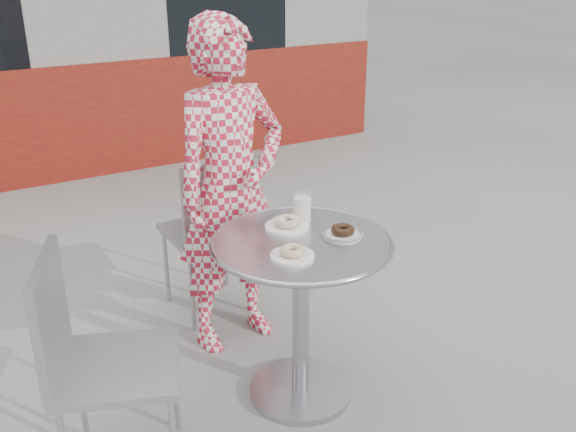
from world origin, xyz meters
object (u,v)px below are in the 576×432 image
bistro_table (301,280)px  seated_person (231,189)px  plate_near (292,253)px  chair_far (211,263)px  chair_left (119,408)px  plate_far (288,224)px  plate_checker (343,233)px  milk_cup (302,208)px

bistro_table → seated_person: size_ratio=0.47×
bistro_table → plate_near: size_ratio=4.47×
seated_person → bistro_table: bearing=-93.9°
chair_far → chair_left: chair_left is taller
plate_far → plate_checker: size_ratio=1.12×
chair_far → chair_left: 1.24m
plate_far → chair_left: bearing=-168.3°
seated_person → plate_far: 0.46m
plate_checker → milk_cup: 0.24m
bistro_table → plate_far: 0.25m
milk_cup → plate_checker: bearing=-74.0°
seated_person → plate_checker: bearing=-79.6°
plate_far → plate_near: (-0.13, -0.26, -0.00)m
chair_far → seated_person: bearing=88.0°
plate_near → plate_checker: same height
chair_far → plate_far: chair_far is taller
chair_left → plate_far: chair_left is taller
seated_person → milk_cup: bearing=-78.7°
plate_far → milk_cup: bearing=18.7°
chair_left → plate_near: size_ratio=5.30×
plate_far → plate_checker: 0.25m
chair_left → bistro_table: bearing=-66.1°
seated_person → plate_near: 0.72m
seated_person → plate_far: bearing=-91.0°
bistro_table → milk_cup: bearing=57.8°
seated_person → chair_left: bearing=-149.0°
chair_far → milk_cup: chair_far is taller
chair_left → plate_checker: chair_left is taller
chair_far → chair_left: size_ratio=0.99×
seated_person → plate_near: seated_person is taller
bistro_table → plate_near: plate_near is taller
plate_near → bistro_table: bearing=45.4°
chair_far → seated_person: size_ratio=0.56×
chair_far → plate_near: bearing=84.8°
seated_person → plate_far: (0.05, -0.45, -0.02)m
bistro_table → plate_checker: plate_checker is taller
chair_far → plate_checker: (0.20, -0.96, 0.51)m
bistro_table → chair_far: bearing=91.7°
seated_person → milk_cup: size_ratio=12.29×
plate_far → plate_checker: bearing=-50.8°
plate_far → milk_cup: 0.11m
seated_person → plate_far: size_ratio=8.47×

